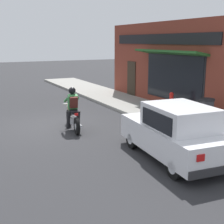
{
  "coord_description": "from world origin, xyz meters",
  "views": [
    {
      "loc": [
        -3.3,
        -11.66,
        3.26
      ],
      "look_at": [
        1.29,
        -2.66,
        0.95
      ],
      "focal_mm": 50.0,
      "sensor_mm": 36.0,
      "label": 1
    }
  ],
  "objects_px": {
    "car_hatchback": "(175,133)",
    "trash_bin": "(206,111)",
    "motorcycle_with_rider": "(73,112)",
    "fire_hydrant": "(171,102)"
  },
  "relations": [
    {
      "from": "trash_bin",
      "to": "fire_hydrant",
      "type": "height_order",
      "value": "trash_bin"
    },
    {
      "from": "motorcycle_with_rider",
      "to": "car_hatchback",
      "type": "xyz_separation_m",
      "value": [
        1.54,
        -4.09,
        0.09
      ]
    },
    {
      "from": "car_hatchback",
      "to": "fire_hydrant",
      "type": "xyz_separation_m",
      "value": [
        3.31,
        4.49,
        -0.19
      ]
    },
    {
      "from": "car_hatchback",
      "to": "trash_bin",
      "type": "height_order",
      "value": "car_hatchback"
    },
    {
      "from": "motorcycle_with_rider",
      "to": "trash_bin",
      "type": "bearing_deg",
      "value": -22.63
    },
    {
      "from": "fire_hydrant",
      "to": "car_hatchback",
      "type": "bearing_deg",
      "value": -126.44
    },
    {
      "from": "motorcycle_with_rider",
      "to": "trash_bin",
      "type": "distance_m",
      "value": 5.11
    },
    {
      "from": "motorcycle_with_rider",
      "to": "trash_bin",
      "type": "relative_size",
      "value": 2.06
    },
    {
      "from": "car_hatchback",
      "to": "fire_hydrant",
      "type": "relative_size",
      "value": 4.45
    },
    {
      "from": "car_hatchback",
      "to": "trash_bin",
      "type": "distance_m",
      "value": 3.82
    }
  ]
}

